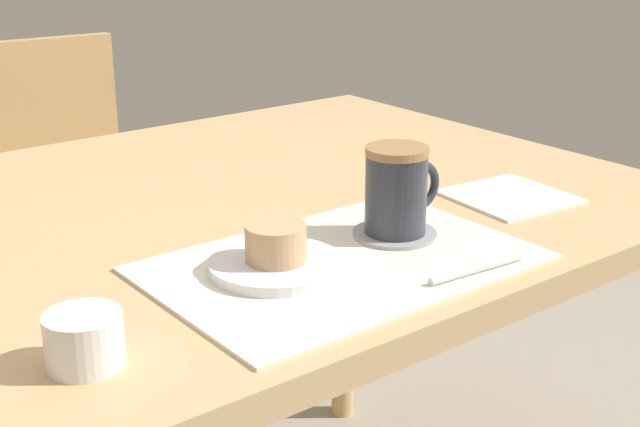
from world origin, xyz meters
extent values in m
cylinder|color=tan|center=(0.55, 0.38, 0.34)|extent=(0.05, 0.05, 0.69)
cube|color=tan|center=(0.00, 0.00, 0.71)|extent=(1.21, 0.88, 0.04)
cylinder|color=tan|center=(0.24, 0.55, 0.20)|extent=(0.04, 0.04, 0.41)
cylinder|color=tan|center=(-0.11, 0.58, 0.20)|extent=(0.04, 0.04, 0.41)
cylinder|color=tan|center=(0.27, 0.90, 0.20)|extent=(0.04, 0.04, 0.41)
cube|color=tan|center=(0.08, 0.74, 0.43)|extent=(0.46, 0.46, 0.04)
cube|color=tan|center=(0.10, 0.93, 0.64)|extent=(0.39, 0.07, 0.38)
cube|color=silver|center=(0.01, -0.27, 0.73)|extent=(0.43, 0.29, 0.00)
cylinder|color=white|center=(-0.07, -0.24, 0.73)|extent=(0.15, 0.15, 0.01)
cylinder|color=tan|center=(-0.07, -0.24, 0.76)|extent=(0.07, 0.07, 0.04)
cylinder|color=#99999E|center=(0.11, -0.24, 0.73)|extent=(0.10, 0.10, 0.00)
cylinder|color=#2D333D|center=(0.11, -0.24, 0.78)|extent=(0.07, 0.07, 0.10)
cylinder|color=#9E7547|center=(0.11, -0.24, 0.84)|extent=(0.08, 0.08, 0.01)
torus|color=#2D333D|center=(0.15, -0.24, 0.78)|extent=(0.06, 0.01, 0.06)
cylinder|color=silver|center=(0.10, -0.38, 0.73)|extent=(0.13, 0.02, 0.01)
cube|color=white|center=(0.34, -0.23, 0.73)|extent=(0.16, 0.16, 0.00)
cylinder|color=white|center=(-0.32, -0.31, 0.75)|extent=(0.07, 0.07, 0.05)
camera|label=1|loc=(-0.59, -0.99, 1.12)|focal=50.00mm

